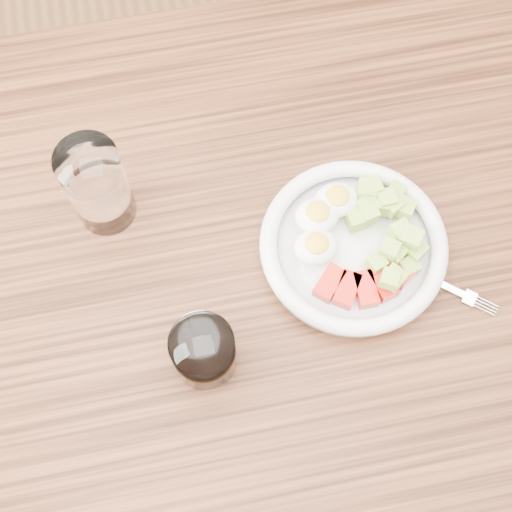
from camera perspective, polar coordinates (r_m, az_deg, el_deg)
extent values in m
plane|color=brown|center=(1.69, 0.40, -10.13)|extent=(4.00, 4.00, 0.00)
cube|color=brown|center=(0.97, 0.70, -1.51)|extent=(1.50, 0.90, 0.04)
cylinder|color=white|center=(0.96, 7.68, 0.48)|extent=(0.24, 0.24, 0.01)
torus|color=white|center=(0.94, 7.82, 0.89)|extent=(0.25, 0.25, 0.02)
cube|color=red|center=(0.92, 5.89, -2.17)|extent=(0.05, 0.05, 0.02)
cube|color=red|center=(0.92, 7.28, -2.69)|extent=(0.05, 0.05, 0.02)
cube|color=red|center=(0.92, 8.75, -2.67)|extent=(0.03, 0.05, 0.02)
cube|color=red|center=(0.93, 10.07, -2.13)|extent=(0.04, 0.05, 0.02)
cube|color=red|center=(0.94, 11.03, -1.16)|extent=(0.05, 0.05, 0.02)
ellipsoid|color=white|center=(0.94, 4.90, 3.24)|extent=(0.06, 0.05, 0.03)
ellipsoid|color=yellow|center=(0.93, 4.97, 3.57)|extent=(0.03, 0.03, 0.01)
ellipsoid|color=white|center=(0.95, 6.47, 4.48)|extent=(0.06, 0.05, 0.03)
ellipsoid|color=yellow|center=(0.94, 6.56, 4.82)|extent=(0.03, 0.03, 0.01)
ellipsoid|color=white|center=(0.92, 4.82, 0.72)|extent=(0.06, 0.05, 0.03)
ellipsoid|color=yellow|center=(0.91, 4.88, 1.02)|extent=(0.03, 0.03, 0.01)
cube|color=#ACC74C|center=(0.92, 10.93, -1.79)|extent=(0.04, 0.04, 0.03)
cube|color=#ACC74C|center=(0.95, 9.03, 3.33)|extent=(0.03, 0.03, 0.02)
cube|color=#ACC74C|center=(0.91, 10.64, -1.83)|extent=(0.03, 0.03, 0.02)
cube|color=#ACC74C|center=(0.94, 12.57, 0.41)|extent=(0.03, 0.03, 0.02)
cube|color=#ACC74C|center=(0.92, 10.61, 0.50)|extent=(0.03, 0.03, 0.02)
cube|color=#ACC74C|center=(0.96, 8.86, 5.21)|extent=(0.03, 0.03, 0.02)
cube|color=#ACC74C|center=(0.96, 10.34, 4.44)|extent=(0.03, 0.03, 0.02)
cube|color=#ACC74C|center=(0.96, 9.21, 5.39)|extent=(0.03, 0.03, 0.02)
cube|color=#ACC74C|center=(0.93, 11.08, 0.19)|extent=(0.03, 0.03, 0.02)
cube|color=#ACC74C|center=(0.98, 11.14, 5.07)|extent=(0.03, 0.03, 0.02)
cube|color=#ACC74C|center=(0.93, 9.62, -0.59)|extent=(0.03, 0.03, 0.02)
cube|color=#ACC74C|center=(0.94, 11.49, 1.90)|extent=(0.03, 0.03, 0.02)
cube|color=#ACC74C|center=(0.97, 11.81, 3.75)|extent=(0.03, 0.03, 0.02)
cube|color=#ACC74C|center=(0.94, 12.14, -0.89)|extent=(0.03, 0.03, 0.02)
cube|color=#ACC74C|center=(0.95, 8.06, 3.00)|extent=(0.03, 0.03, 0.03)
cube|color=#ACC74C|center=(0.96, 9.11, 4.78)|extent=(0.03, 0.03, 0.02)
cube|color=#ACC74C|center=(0.93, 12.30, 1.36)|extent=(0.03, 0.03, 0.02)
cube|color=#ACC74C|center=(0.96, 9.83, 4.14)|extent=(0.03, 0.03, 0.02)
cube|color=#ACC74C|center=(0.96, 8.75, 4.05)|extent=(0.03, 0.03, 0.02)
cube|color=#ACC74C|center=(0.96, 10.87, 3.94)|extent=(0.03, 0.03, 0.02)
cube|color=black|center=(0.96, 11.72, -0.79)|extent=(0.07, 0.06, 0.01)
cube|color=silver|center=(0.97, 15.23, -2.51)|extent=(0.04, 0.04, 0.00)
cube|color=silver|center=(0.97, 16.72, -3.23)|extent=(0.02, 0.02, 0.00)
cylinder|color=silver|center=(0.97, 17.79, -4.15)|extent=(0.02, 0.02, 0.00)
cylinder|color=silver|center=(0.97, 17.88, -3.93)|extent=(0.02, 0.02, 0.00)
cylinder|color=silver|center=(0.97, 17.97, -3.71)|extent=(0.02, 0.02, 0.00)
cylinder|color=silver|center=(0.98, 18.06, -3.49)|extent=(0.02, 0.02, 0.00)
cylinder|color=white|center=(0.94, -12.59, 5.50)|extent=(0.08, 0.08, 0.14)
cylinder|color=white|center=(0.87, -4.20, -7.65)|extent=(0.08, 0.08, 0.09)
cylinder|color=black|center=(0.87, -4.19, -7.69)|extent=(0.07, 0.07, 0.08)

